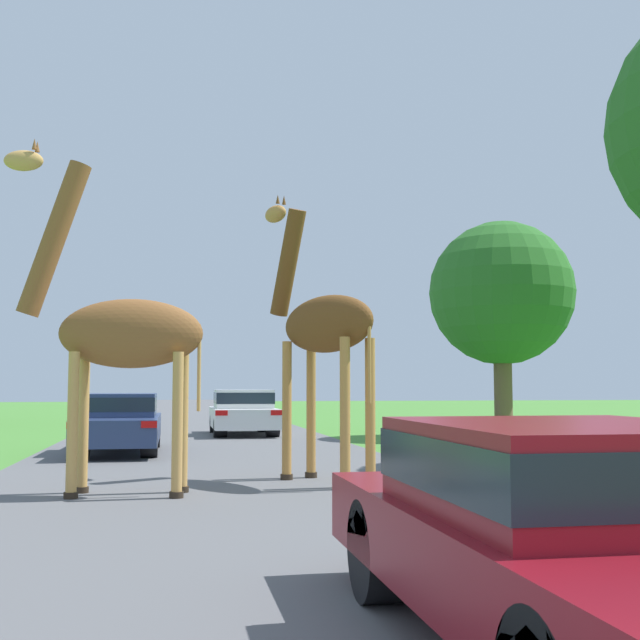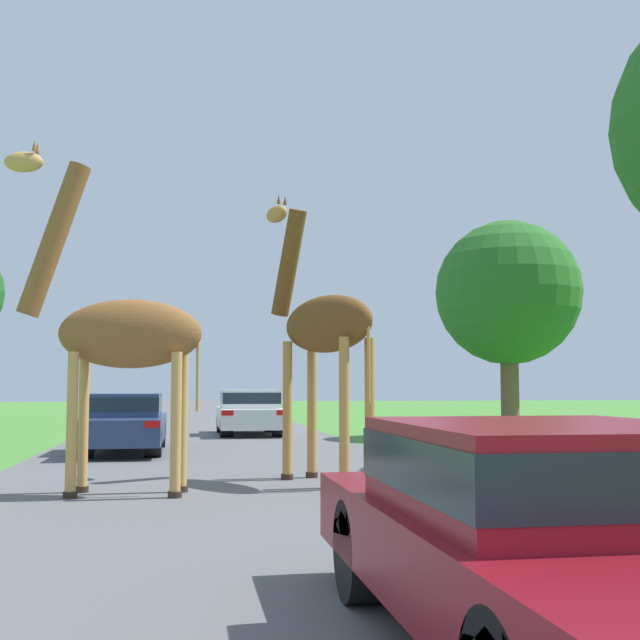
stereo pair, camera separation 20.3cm
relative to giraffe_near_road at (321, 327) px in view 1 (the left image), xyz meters
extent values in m
cube|color=#5B5B5E|center=(-1.52, 17.55, -2.46)|extent=(7.69, 120.00, 0.00)
cylinder|color=#B77F3D|center=(-0.49, 0.44, -1.34)|extent=(0.15, 0.15, 2.25)
cylinder|color=#2D2319|center=(-0.49, 0.44, -2.42)|extent=(0.20, 0.20, 0.09)
cylinder|color=#B77F3D|center=(-0.05, 0.66, -1.34)|extent=(0.15, 0.15, 2.25)
cylinder|color=#2D2319|center=(-0.05, 0.66, -2.42)|extent=(0.20, 0.20, 0.09)
cylinder|color=#B77F3D|center=(0.19, -0.93, -1.34)|extent=(0.15, 0.15, 2.25)
cylinder|color=#2D2319|center=(0.19, -0.93, -2.42)|extent=(0.20, 0.20, 0.09)
cylinder|color=#B77F3D|center=(0.63, -0.71, -1.34)|extent=(0.15, 0.15, 2.25)
cylinder|color=#2D2319|center=(0.63, -0.71, -2.42)|extent=(0.20, 0.20, 0.09)
ellipsoid|color=brown|center=(0.07, -0.14, 0.04)|extent=(1.49, 2.21, 0.92)
cylinder|color=brown|center=(-0.42, 0.85, 1.16)|extent=(0.65, 0.90, 1.83)
ellipsoid|color=#B77F3D|center=(-0.60, 1.20, 2.08)|extent=(0.46, 0.61, 0.30)
cylinder|color=#B77F3D|center=(0.53, -1.06, -0.58)|extent=(0.05, 0.05, 1.24)
cone|color=brown|center=(-0.58, 1.02, 2.31)|extent=(0.07, 0.07, 0.16)
cone|color=brown|center=(-0.46, 1.08, 2.31)|extent=(0.07, 0.07, 0.16)
cylinder|color=tan|center=(-3.66, -1.21, -1.47)|extent=(0.15, 0.15, 1.99)
cylinder|color=#2D2319|center=(-3.66, -1.21, -2.42)|extent=(0.19, 0.19, 0.09)
cylinder|color=tan|center=(-3.58, -0.63, -1.47)|extent=(0.15, 0.15, 1.99)
cylinder|color=#2D2319|center=(-3.58, -0.63, -2.42)|extent=(0.19, 0.19, 0.09)
cylinder|color=tan|center=(-2.26, -1.41, -1.47)|extent=(0.15, 0.15, 1.99)
cylinder|color=#2D2319|center=(-2.26, -1.41, -2.42)|extent=(0.19, 0.19, 0.09)
cylinder|color=tan|center=(-2.18, -0.83, -1.47)|extent=(0.15, 0.15, 1.99)
cylinder|color=#2D2319|center=(-2.18, -0.83, -2.42)|extent=(0.19, 0.19, 0.09)
ellipsoid|color=brown|center=(-2.92, -1.02, -0.20)|extent=(2.10, 0.96, 0.98)
cylinder|color=brown|center=(-4.02, -0.87, 1.15)|extent=(1.04, 0.45, 2.26)
ellipsoid|color=tan|center=(-4.48, -0.80, 2.27)|extent=(0.59, 0.32, 0.30)
cylinder|color=tan|center=(-1.97, -1.15, -0.75)|extent=(0.05, 0.05, 1.09)
cone|color=brown|center=(-4.32, -0.89, 2.50)|extent=(0.07, 0.07, 0.16)
cone|color=brown|center=(-4.30, -0.76, 2.50)|extent=(0.07, 0.07, 0.16)
cube|color=maroon|center=(-0.10, -8.40, -1.91)|extent=(1.84, 4.66, 0.50)
cube|color=maroon|center=(-0.10, -8.40, -1.40)|extent=(1.66, 2.10, 0.50)
cube|color=#19232D|center=(-0.10, -8.40, -1.38)|extent=(1.67, 2.12, 0.30)
cylinder|color=black|center=(-0.84, -7.00, -2.10)|extent=(0.37, 0.72, 0.72)
cylinder|color=black|center=(0.63, -7.00, -2.10)|extent=(0.37, 0.72, 0.72)
cube|color=silver|center=(-0.17, 12.63, -1.93)|extent=(1.95, 4.17, 0.59)
cube|color=silver|center=(-0.17, 12.63, -1.35)|extent=(1.75, 1.88, 0.57)
cube|color=#19232D|center=(-0.17, 12.63, -1.32)|extent=(1.77, 1.89, 0.34)
cube|color=red|center=(-0.97, 10.54, -1.71)|extent=(0.35, 0.03, 0.14)
cube|color=red|center=(0.63, 10.54, -1.71)|extent=(0.35, 0.03, 0.14)
cylinder|color=black|center=(-0.95, 13.88, -2.18)|extent=(0.39, 0.56, 0.56)
cylinder|color=black|center=(0.61, 13.88, -2.18)|extent=(0.39, 0.56, 0.56)
cylinder|color=black|center=(-0.95, 11.38, -2.18)|extent=(0.39, 0.56, 0.56)
cylinder|color=black|center=(0.61, 11.38, -2.18)|extent=(0.39, 0.56, 0.56)
cube|color=navy|center=(-3.52, 6.40, -1.92)|extent=(1.76, 4.80, 0.56)
cube|color=navy|center=(-3.52, 6.40, -1.38)|extent=(1.58, 2.16, 0.52)
cube|color=#19232D|center=(-3.52, 6.40, -1.35)|extent=(1.60, 2.18, 0.31)
cube|color=red|center=(-4.24, 3.99, -1.72)|extent=(0.32, 0.03, 0.14)
cube|color=red|center=(-2.80, 3.99, -1.72)|extent=(0.32, 0.03, 0.14)
cylinder|color=black|center=(-4.22, 7.84, -2.16)|extent=(0.35, 0.61, 0.61)
cylinder|color=black|center=(-2.81, 7.84, -2.16)|extent=(0.35, 0.61, 0.61)
cylinder|color=black|center=(-4.22, 4.96, -2.16)|extent=(0.35, 0.61, 0.61)
cylinder|color=black|center=(-2.81, 4.96, -2.16)|extent=(0.35, 0.61, 0.61)
cylinder|color=brown|center=(7.33, 9.94, -0.63)|extent=(0.54, 0.54, 3.66)
sphere|color=#286623|center=(7.33, 9.94, 1.85)|extent=(4.32, 4.32, 4.32)
camera|label=1|loc=(-2.31, -12.61, -0.94)|focal=45.00mm
camera|label=2|loc=(-2.11, -12.64, -0.94)|focal=45.00mm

